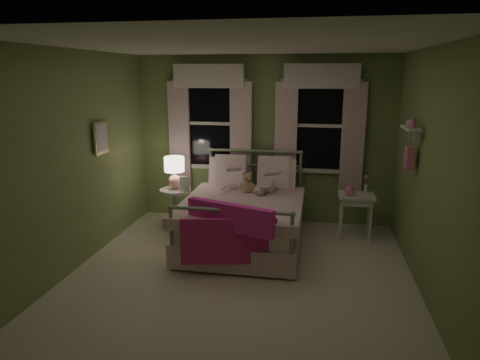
% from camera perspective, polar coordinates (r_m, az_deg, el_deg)
% --- Properties ---
extents(room_shell, '(4.20, 4.20, 4.20)m').
position_cam_1_polar(room_shell, '(4.70, -0.05, 1.55)').
color(room_shell, '#EFE3CE').
rests_on(room_shell, ground).
extents(bed, '(1.58, 2.04, 1.18)m').
position_cam_1_polar(bed, '(5.93, 0.60, -4.97)').
color(bed, white).
rests_on(bed, ground).
extents(pink_throw, '(1.09, 0.46, 0.71)m').
position_cam_1_polar(pink_throw, '(4.91, -1.43, -6.31)').
color(pink_throw, '#F830B3').
rests_on(pink_throw, bed).
extents(child_left, '(0.29, 0.21, 0.72)m').
position_cam_1_polar(child_left, '(6.24, -1.27, 1.15)').
color(child_left, '#F7D1DD').
rests_on(child_left, bed).
extents(child_right, '(0.41, 0.36, 0.70)m').
position_cam_1_polar(child_right, '(6.15, 3.85, 0.89)').
color(child_right, '#F7D1DD').
rests_on(child_right, bed).
extents(book_left, '(0.22, 0.16, 0.26)m').
position_cam_1_polar(book_left, '(5.99, -1.75, 0.95)').
color(book_left, beige).
rests_on(book_left, child_left).
extents(book_right, '(0.23, 0.18, 0.26)m').
position_cam_1_polar(book_right, '(5.91, 3.57, 0.33)').
color(book_right, beige).
rests_on(book_right, child_right).
extents(teddy_bear, '(0.23, 0.18, 0.31)m').
position_cam_1_polar(teddy_bear, '(6.07, 1.03, -0.54)').
color(teddy_bear, tan).
rests_on(teddy_bear, bed).
extents(nightstand_left, '(0.46, 0.46, 0.65)m').
position_cam_1_polar(nightstand_left, '(6.47, -8.56, -3.20)').
color(nightstand_left, white).
rests_on(nightstand_left, ground).
extents(table_lamp, '(0.29, 0.29, 0.46)m').
position_cam_1_polar(table_lamp, '(6.34, -8.74, 1.44)').
color(table_lamp, '#FFAE96').
rests_on(table_lamp, nightstand_left).
extents(book_nightstand, '(0.21, 0.26, 0.02)m').
position_cam_1_polar(book_nightstand, '(6.30, -8.01, -1.38)').
color(book_nightstand, beige).
rests_on(book_nightstand, nightstand_left).
extents(nightstand_right, '(0.50, 0.40, 0.64)m').
position_cam_1_polar(nightstand_right, '(6.30, 15.23, -2.76)').
color(nightstand_right, white).
rests_on(nightstand_right, ground).
extents(pink_toy, '(0.14, 0.19, 0.14)m').
position_cam_1_polar(pink_toy, '(6.25, 14.42, -1.35)').
color(pink_toy, pink).
rests_on(pink_toy, nightstand_right).
extents(bud_vase, '(0.06, 0.06, 0.28)m').
position_cam_1_polar(bud_vase, '(6.30, 16.42, -0.59)').
color(bud_vase, white).
rests_on(bud_vase, nightstand_right).
extents(window_left, '(1.34, 0.13, 1.96)m').
position_cam_1_polar(window_left, '(6.79, -4.07, 8.11)').
color(window_left, black).
rests_on(window_left, room_shell).
extents(window_right, '(1.34, 0.13, 1.96)m').
position_cam_1_polar(window_right, '(6.58, 10.56, 7.73)').
color(window_right, black).
rests_on(window_right, room_shell).
extents(wall_shelf, '(0.15, 0.50, 0.60)m').
position_cam_1_polar(wall_shelf, '(5.38, 21.75, 4.57)').
color(wall_shelf, white).
rests_on(wall_shelf, room_shell).
extents(framed_picture, '(0.03, 0.32, 0.42)m').
position_cam_1_polar(framed_picture, '(5.88, -18.05, 5.35)').
color(framed_picture, beige).
rests_on(framed_picture, room_shell).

